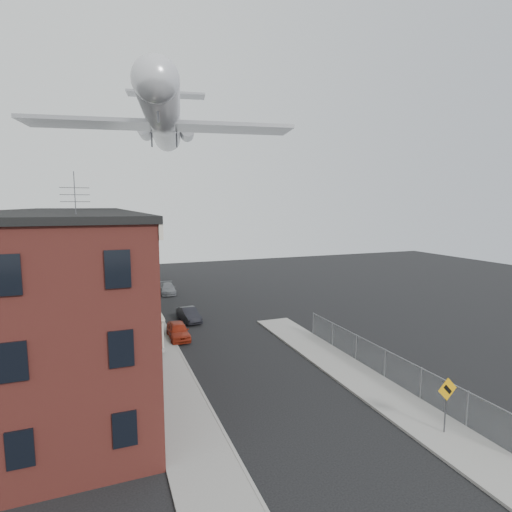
# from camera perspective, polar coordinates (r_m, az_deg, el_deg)

# --- Properties ---
(ground) EXTENTS (120.00, 120.00, 0.00)m
(ground) POSITION_cam_1_polar(r_m,az_deg,el_deg) (19.88, 10.45, -25.40)
(ground) COLOR black
(ground) RESTS_ON ground
(sidewalk_left) EXTENTS (3.00, 62.00, 0.12)m
(sidewalk_left) POSITION_cam_1_polar(r_m,az_deg,el_deg) (39.77, -15.54, -8.52)
(sidewalk_left) COLOR gray
(sidewalk_left) RESTS_ON ground
(sidewalk_right) EXTENTS (3.00, 26.00, 0.12)m
(sidewalk_right) POSITION_cam_1_polar(r_m,az_deg,el_deg) (27.00, 13.88, -16.15)
(sidewalk_right) COLOR gray
(sidewalk_right) RESTS_ON ground
(curb_left) EXTENTS (0.15, 62.00, 0.14)m
(curb_left) POSITION_cam_1_polar(r_m,az_deg,el_deg) (39.92, -13.44, -8.38)
(curb_left) COLOR gray
(curb_left) RESTS_ON ground
(curb_right) EXTENTS (0.15, 26.00, 0.14)m
(curb_right) POSITION_cam_1_polar(r_m,az_deg,el_deg) (26.25, 11.17, -16.76)
(curb_right) COLOR gray
(curb_right) RESTS_ON ground
(corner_building) EXTENTS (10.31, 12.30, 12.15)m
(corner_building) POSITION_cam_1_polar(r_m,az_deg,el_deg) (22.08, -28.58, -8.15)
(corner_building) COLOR #3A1312
(corner_building) RESTS_ON ground
(row_house_a) EXTENTS (11.98, 7.00, 10.30)m
(row_house_a) POSITION_cam_1_polar(r_m,az_deg,el_deg) (31.30, -26.32, -3.74)
(row_house_a) COLOR slate
(row_house_a) RESTS_ON ground
(row_house_b) EXTENTS (11.98, 7.00, 10.30)m
(row_house_b) POSITION_cam_1_polar(r_m,az_deg,el_deg) (38.19, -25.41, -1.83)
(row_house_b) COLOR gray
(row_house_b) RESTS_ON ground
(row_house_c) EXTENTS (11.98, 7.00, 10.30)m
(row_house_c) POSITION_cam_1_polar(r_m,az_deg,el_deg) (45.11, -24.78, -0.50)
(row_house_c) COLOR slate
(row_house_c) RESTS_ON ground
(row_house_d) EXTENTS (11.98, 7.00, 10.30)m
(row_house_d) POSITION_cam_1_polar(r_m,az_deg,el_deg) (52.05, -24.32, 0.47)
(row_house_d) COLOR gray
(row_house_d) RESTS_ON ground
(row_house_e) EXTENTS (11.98, 7.00, 10.30)m
(row_house_e) POSITION_cam_1_polar(r_m,az_deg,el_deg) (59.00, -23.96, 1.22)
(row_house_e) COLOR slate
(row_house_e) RESTS_ON ground
(chainlink_fence) EXTENTS (0.06, 18.06, 1.90)m
(chainlink_fence) POSITION_cam_1_polar(r_m,az_deg,el_deg) (26.76, 17.93, -14.35)
(chainlink_fence) COLOR gray
(chainlink_fence) RESTS_ON ground
(warning_sign) EXTENTS (1.10, 0.11, 2.80)m
(warning_sign) POSITION_cam_1_polar(r_m,az_deg,el_deg) (21.51, 25.59, -17.67)
(warning_sign) COLOR #515156
(warning_sign) RESTS_ON ground
(utility_pole) EXTENTS (1.80, 0.26, 9.00)m
(utility_pole) POSITION_cam_1_polar(r_m,az_deg,el_deg) (32.89, -14.94, -3.53)
(utility_pole) COLOR black
(utility_pole) RESTS_ON ground
(street_tree) EXTENTS (3.22, 3.20, 5.20)m
(street_tree) POSITION_cam_1_polar(r_m,az_deg,el_deg) (42.86, -15.91, -2.75)
(street_tree) COLOR black
(street_tree) RESTS_ON ground
(car_near) EXTENTS (1.63, 3.93, 1.33)m
(car_near) POSITION_cam_1_polar(r_m,az_deg,el_deg) (33.28, -11.06, -10.42)
(car_near) COLOR maroon
(car_near) RESTS_ON ground
(car_mid) EXTENTS (1.79, 3.99, 1.27)m
(car_mid) POSITION_cam_1_polar(r_m,az_deg,el_deg) (37.85, -9.56, -8.26)
(car_mid) COLOR black
(car_mid) RESTS_ON ground
(car_far) EXTENTS (2.04, 4.41, 1.25)m
(car_far) POSITION_cam_1_polar(r_m,az_deg,el_deg) (49.87, -12.49, -4.57)
(car_far) COLOR slate
(car_far) RESTS_ON ground
(airplane) EXTENTS (22.76, 26.00, 7.47)m
(airplane) POSITION_cam_1_polar(r_m,az_deg,el_deg) (39.17, -13.07, 18.55)
(airplane) COLOR silver
(airplane) RESTS_ON ground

